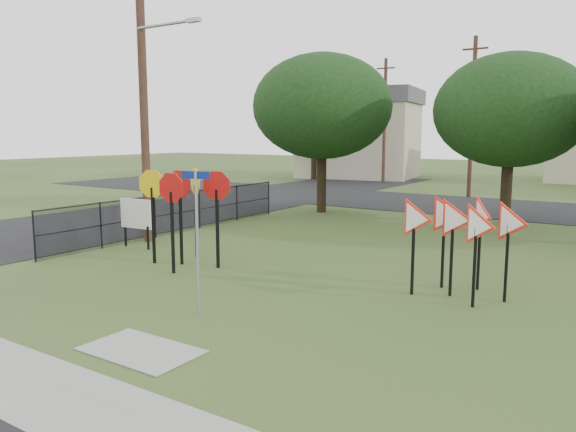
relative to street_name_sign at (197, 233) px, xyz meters
The scene contains 17 objects.
ground 1.80m from the street_name_sign, 38.77° to the left, with size 140.00×140.00×0.00m, color #2E461A.
sidewalk 4.17m from the street_name_sign, 82.38° to the right, with size 30.00×1.60×0.02m, color gray.
street_left 15.59m from the street_name_sign, 137.84° to the left, with size 8.00×50.00×0.02m, color black.
street_far 20.48m from the street_name_sign, 88.58° to the left, with size 60.00×8.00×0.02m, color black.
curb_pad 2.65m from the street_name_sign, 75.71° to the right, with size 2.00×1.20×0.02m, color gray.
street_name_sign is the anchor object (origin of this frame).
stop_sign_cluster 4.44m from the street_name_sign, 135.45° to the left, with size 2.67×2.11×2.67m.
yield_sign_cluster 5.85m from the street_name_sign, 46.57° to the left, with size 2.84×2.05×2.26m.
info_board 7.41m from the street_name_sign, 147.96° to the left, with size 1.27×0.13×1.58m.
utility_pole_main 9.04m from the street_name_sign, 143.91° to the left, with size 3.55×0.33×10.00m.
far_pole_a 24.63m from the street_name_sign, 93.50° to the left, with size 1.40×0.24×9.00m.
far_pole_c 31.99m from the street_name_sign, 107.34° to the left, with size 1.40×0.24×9.00m.
fence_run 9.77m from the street_name_sign, 136.81° to the left, with size 0.05×11.55×1.50m.
house_left 37.01m from the street_name_sign, 111.41° to the left, with size 10.58×8.88×7.20m.
tree_near_left 15.74m from the street_name_sign, 110.87° to the left, with size 6.40×6.40×7.27m.
tree_near_mid 15.87m from the street_name_sign, 80.76° to the left, with size 6.00×6.00×6.80m.
tree_far_left 34.31m from the street_name_sign, 117.00° to the left, with size 6.80×6.80×7.73m.
Camera 1 is at (7.08, -8.58, 3.65)m, focal length 35.00 mm.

